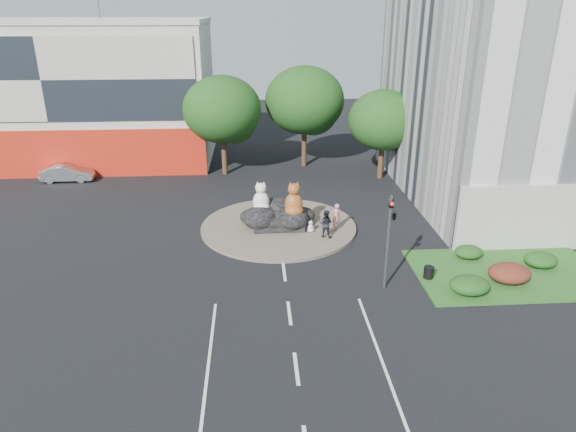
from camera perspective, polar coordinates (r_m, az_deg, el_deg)
name	(u,v)px	position (r m, az deg, el deg)	size (l,w,h in m)	color
ground	(289,313)	(24.44, 0.15, -10.73)	(120.00, 120.00, 0.00)	black
roundabout_island	(279,227)	(33.23, -1.05, -1.19)	(10.00, 10.00, 0.20)	brown
rock_plinth	(279,219)	(33.02, -1.06, -0.31)	(3.20, 2.60, 0.90)	black
shophouse_block	(70,92)	(51.63, -23.11, 12.57)	(25.20, 12.30, 17.40)	beige
grass_verge	(508,273)	(30.11, 23.27, -5.83)	(10.00, 6.00, 0.12)	#1E501A
tree_left	(223,113)	(43.36, -7.22, 11.34)	(6.46, 6.46, 8.27)	#382314
tree_mid	(305,104)	(45.42, 1.94, 12.38)	(6.84, 6.84, 8.76)	#382314
tree_right	(384,123)	(42.76, 10.62, 10.14)	(5.70, 5.70, 7.30)	#382314
hedge_near_green	(470,285)	(27.05, 19.54, -7.26)	(2.00, 1.60, 0.90)	#123410
hedge_red	(510,273)	(28.86, 23.40, -5.84)	(2.20, 1.76, 0.99)	#511515
hedge_mid_green	(541,260)	(31.24, 26.29, -4.39)	(1.80, 1.44, 0.81)	#123410
hedge_back_green	(469,252)	(30.74, 19.45, -3.79)	(1.60, 1.28, 0.72)	#123410
traffic_light	(391,223)	(25.32, 11.42, -0.71)	(0.44, 1.24, 5.00)	#595B60
street_lamp	(495,166)	(33.02, 21.99, 5.22)	(2.34, 0.22, 8.06)	#595B60
cat_white	(261,197)	(32.67, -3.02, 2.16)	(1.21, 1.05, 2.02)	silver
cat_tabby	(294,199)	(32.04, 0.65, 1.95)	(1.32, 1.14, 2.20)	#BC5027
kitten_calico	(255,224)	(32.41, -3.67, -0.88)	(0.49, 0.43, 0.82)	beige
kitten_white	(311,226)	(32.12, 2.53, -1.11)	(0.47, 0.41, 0.78)	beige
pedestrian_pink	(336,217)	(32.38, 5.36, -0.08)	(0.63, 0.41, 1.73)	tan
pedestrian_dark	(325,224)	(31.27, 4.19, -0.85)	(0.85, 0.67, 1.76)	black
parked_car	(67,173)	(45.85, -23.31, 4.41)	(1.46, 4.19, 1.38)	#B7BABF
litter_bin	(429,272)	(27.95, 15.37, -6.05)	(0.53, 0.53, 0.63)	black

